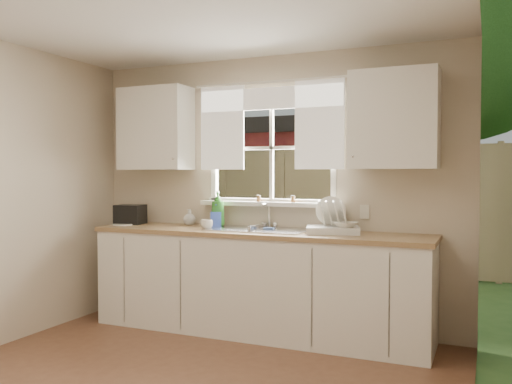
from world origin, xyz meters
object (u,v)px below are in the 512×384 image
at_px(soap_bottle_a, 218,209).
at_px(black_appliance, 130,214).
at_px(cup, 207,224).
at_px(dish_rack, 333,224).

height_order(soap_bottle_a, black_appliance, soap_bottle_a).
bearing_deg(cup, black_appliance, -171.79).
bearing_deg(black_appliance, dish_rack, -8.86).
relative_size(soap_bottle_a, black_appliance, 1.30).
bearing_deg(black_appliance, cup, -17.67).
distance_m(soap_bottle_a, cup, 0.25).
bearing_deg(black_appliance, soap_bottle_a, -4.59).
bearing_deg(soap_bottle_a, cup, -113.86).
relative_size(dish_rack, cup, 4.66).
distance_m(dish_rack, soap_bottle_a, 1.13).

